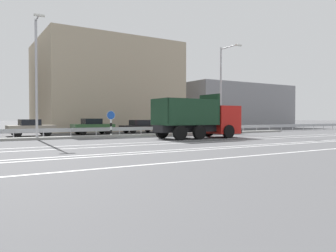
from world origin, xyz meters
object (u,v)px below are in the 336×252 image
at_px(street_lamp_1, 37,73).
at_px(dump_truck, 206,121).
at_px(parked_car_3, 31,128).
at_px(parked_car_5, 140,126).
at_px(median_road_sign, 111,123).
at_px(street_lamp_2, 222,85).
at_px(parked_car_4, 93,126).

bearing_deg(street_lamp_1, dump_truck, -21.33).
bearing_deg(parked_car_3, dump_truck, 46.58).
bearing_deg(parked_car_5, median_road_sign, -45.62).
bearing_deg(street_lamp_2, street_lamp_1, 179.34).
bearing_deg(dump_truck, street_lamp_2, 128.53).
relative_size(median_road_sign, street_lamp_2, 0.25).
bearing_deg(parked_car_3, street_lamp_2, 69.46).
distance_m(median_road_sign, parked_car_4, 5.14).
relative_size(parked_car_4, parked_car_5, 0.92).
distance_m(parked_car_3, parked_car_4, 5.49).
distance_m(median_road_sign, street_lamp_2, 12.19).
xyz_separation_m(parked_car_3, parked_car_5, (10.69, 0.07, -0.05)).
relative_size(dump_truck, parked_car_4, 1.85).
bearing_deg(parked_car_5, parked_car_4, -87.84).
relative_size(median_road_sign, parked_car_4, 0.56).
bearing_deg(parked_car_3, parked_car_5, 88.13).
relative_size(dump_truck, parked_car_5, 1.71).
height_order(parked_car_3, parked_car_4, parked_car_4).
bearing_deg(street_lamp_2, median_road_sign, 178.54).
bearing_deg(parked_car_5, street_lamp_1, -64.32).
xyz_separation_m(dump_truck, street_lamp_1, (-11.86, 4.63, 3.52)).
xyz_separation_m(dump_truck, parked_car_5, (-0.77, 10.10, -0.62)).
height_order(dump_truck, street_lamp_1, street_lamp_1).
xyz_separation_m(dump_truck, parked_car_4, (-5.98, 9.85, -0.54)).
height_order(street_lamp_1, parked_car_4, street_lamp_1).
bearing_deg(parked_car_4, street_lamp_2, 64.72).
xyz_separation_m(median_road_sign, parked_car_3, (-5.31, 5.30, -0.41)).
bearing_deg(street_lamp_1, parked_car_4, 41.62).
distance_m(street_lamp_1, street_lamp_2, 17.32).
bearing_deg(median_road_sign, parked_car_5, 44.96).
distance_m(street_lamp_2, parked_car_4, 13.30).
height_order(median_road_sign, parked_car_5, median_road_sign).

